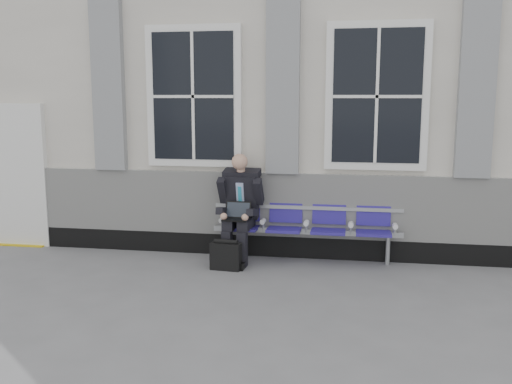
# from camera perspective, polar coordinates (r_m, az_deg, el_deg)

# --- Properties ---
(ground) EXTENTS (70.00, 70.00, 0.00)m
(ground) POSITION_cam_1_polar(r_m,az_deg,el_deg) (6.73, 8.79, -10.13)
(ground) COLOR slate
(ground) RESTS_ON ground
(station_building) EXTENTS (14.40, 4.40, 4.49)m
(station_building) POSITION_cam_1_polar(r_m,az_deg,el_deg) (9.81, 9.33, 9.25)
(station_building) COLOR silver
(station_building) RESTS_ON ground
(bench) EXTENTS (2.60, 0.47, 0.91)m
(bench) POSITION_cam_1_polar(r_m,az_deg,el_deg) (7.87, 5.10, -2.97)
(bench) COLOR #9EA0A3
(bench) RESTS_ON ground
(businessman) EXTENTS (0.62, 0.84, 1.49)m
(businessman) POSITION_cam_1_polar(r_m,az_deg,el_deg) (7.81, -1.61, -1.20)
(businessman) COLOR black
(businessman) RESTS_ON ground
(briefcase) EXTENTS (0.41, 0.20, 0.41)m
(briefcase) POSITION_cam_1_polar(r_m,az_deg,el_deg) (7.53, -3.03, -6.38)
(briefcase) COLOR black
(briefcase) RESTS_ON ground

